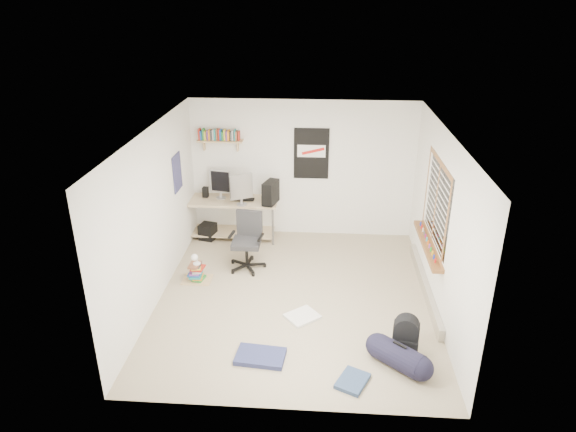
# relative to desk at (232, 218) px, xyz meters

# --- Properties ---
(floor) EXTENTS (4.00, 4.50, 0.01)m
(floor) POSITION_rel_desk_xyz_m (1.28, -2.00, -0.37)
(floor) COLOR gray
(floor) RESTS_ON ground
(ceiling) EXTENTS (4.00, 4.50, 0.01)m
(ceiling) POSITION_rel_desk_xyz_m (1.28, -2.00, 2.14)
(ceiling) COLOR white
(ceiling) RESTS_ON ground
(back_wall) EXTENTS (4.00, 0.01, 2.50)m
(back_wall) POSITION_rel_desk_xyz_m (1.28, 0.25, 0.89)
(back_wall) COLOR silver
(back_wall) RESTS_ON ground
(left_wall) EXTENTS (0.01, 4.50, 2.50)m
(left_wall) POSITION_rel_desk_xyz_m (-0.73, -2.00, 0.89)
(left_wall) COLOR silver
(left_wall) RESTS_ON ground
(right_wall) EXTENTS (0.01, 4.50, 2.50)m
(right_wall) POSITION_rel_desk_xyz_m (3.28, -2.00, 0.89)
(right_wall) COLOR silver
(right_wall) RESTS_ON ground
(desk) EXTENTS (1.80, 1.06, 0.77)m
(desk) POSITION_rel_desk_xyz_m (0.00, 0.00, 0.00)
(desk) COLOR tan
(desk) RESTS_ON floor
(monitor_left) EXTENTS (0.40, 0.17, 0.42)m
(monitor_left) POSITION_rel_desk_xyz_m (-0.19, 0.00, 0.61)
(monitor_left) COLOR #A5A4A9
(monitor_left) RESTS_ON desk
(monitor_right) EXTENTS (0.40, 0.28, 0.45)m
(monitor_right) POSITION_rel_desk_xyz_m (0.24, -0.29, 0.63)
(monitor_right) COLOR #B0B1B5
(monitor_right) RESTS_ON desk
(pc_tower) EXTENTS (0.29, 0.42, 0.40)m
(pc_tower) POSITION_rel_desk_xyz_m (0.74, -0.21, 0.61)
(pc_tower) COLOR black
(pc_tower) RESTS_ON desk
(keyboard) EXTENTS (0.37, 0.14, 0.02)m
(keyboard) POSITION_rel_desk_xyz_m (0.25, -0.08, 0.41)
(keyboard) COLOR black
(keyboard) RESTS_ON desk
(speaker_left) EXTENTS (0.11, 0.11, 0.19)m
(speaker_left) POSITION_rel_desk_xyz_m (-0.47, 0.00, 0.50)
(speaker_left) COLOR black
(speaker_left) RESTS_ON desk
(speaker_right) EXTENTS (0.11, 0.11, 0.18)m
(speaker_right) POSITION_rel_desk_xyz_m (0.65, -0.31, 0.50)
(speaker_right) COLOR black
(speaker_right) RESTS_ON desk
(office_chair) EXTENTS (0.71, 0.71, 0.95)m
(office_chair) POSITION_rel_desk_xyz_m (0.44, -1.17, 0.12)
(office_chair) COLOR #272729
(office_chair) RESTS_ON floor
(wall_shelf) EXTENTS (0.80, 0.22, 0.24)m
(wall_shelf) POSITION_rel_desk_xyz_m (-0.17, 0.14, 1.42)
(wall_shelf) COLOR tan
(wall_shelf) RESTS_ON back_wall
(poster_back_wall) EXTENTS (0.62, 0.03, 0.92)m
(poster_back_wall) POSITION_rel_desk_xyz_m (1.43, 0.23, 1.19)
(poster_back_wall) COLOR black
(poster_back_wall) RESTS_ON back_wall
(poster_left_wall) EXTENTS (0.02, 0.42, 0.60)m
(poster_left_wall) POSITION_rel_desk_xyz_m (-0.71, -0.80, 1.14)
(poster_left_wall) COLOR navy
(poster_left_wall) RESTS_ON left_wall
(window) EXTENTS (0.10, 1.50, 1.26)m
(window) POSITION_rel_desk_xyz_m (3.23, -1.70, 1.08)
(window) COLOR brown
(window) RESTS_ON right_wall
(baseboard_heater) EXTENTS (0.08, 2.50, 0.18)m
(baseboard_heater) POSITION_rel_desk_xyz_m (3.23, -1.70, -0.28)
(baseboard_heater) COLOR #B7B2A8
(baseboard_heater) RESTS_ON floor
(backpack) EXTENTS (0.36, 0.31, 0.42)m
(backpack) POSITION_rel_desk_xyz_m (2.72, -3.18, -0.16)
(backpack) COLOR black
(backpack) RESTS_ON floor
(duffel_bag) EXTENTS (0.44, 0.44, 0.61)m
(duffel_bag) POSITION_rel_desk_xyz_m (2.61, -3.46, -0.22)
(duffel_bag) COLOR black
(duffel_bag) RESTS_ON floor
(tshirt) EXTENTS (0.56, 0.55, 0.04)m
(tshirt) POSITION_rel_desk_xyz_m (1.41, -2.52, -0.34)
(tshirt) COLOR silver
(tshirt) RESTS_ON floor
(jeans_a) EXTENTS (0.64, 0.44, 0.07)m
(jeans_a) POSITION_rel_desk_xyz_m (0.93, -3.43, -0.33)
(jeans_a) COLOR navy
(jeans_a) RESTS_ON floor
(jeans_b) EXTENTS (0.45, 0.50, 0.05)m
(jeans_b) POSITION_rel_desk_xyz_m (2.05, -3.78, -0.34)
(jeans_b) COLOR navy
(jeans_b) RESTS_ON floor
(book_stack) EXTENTS (0.52, 0.48, 0.29)m
(book_stack) POSITION_rel_desk_xyz_m (-0.30, -1.62, -0.21)
(book_stack) COLOR brown
(book_stack) RESTS_ON floor
(desk_lamp) EXTENTS (0.14, 0.21, 0.20)m
(desk_lamp) POSITION_rel_desk_xyz_m (-0.28, -1.64, 0.02)
(desk_lamp) COLOR silver
(desk_lamp) RESTS_ON book_stack
(subwoofer) EXTENTS (0.33, 0.33, 0.30)m
(subwoofer) POSITION_rel_desk_xyz_m (-0.44, -0.15, -0.22)
(subwoofer) COLOR black
(subwoofer) RESTS_ON floor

